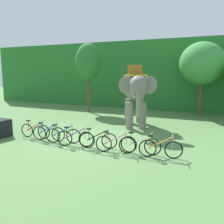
{
  "coord_description": "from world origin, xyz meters",
  "views": [
    {
      "loc": [
        5.73,
        -10.19,
        3.32
      ],
      "look_at": [
        0.67,
        1.0,
        1.3
      ],
      "focal_mm": 38.71,
      "sensor_mm": 36.0,
      "label": 1
    }
  ],
  "objects": [
    {
      "name": "ground_plane",
      "position": [
        0.0,
        0.0,
        0.0
      ],
      "size": [
        80.0,
        80.0,
        0.0
      ],
      "primitive_type": "plane",
      "color": "#567F47"
    },
    {
      "name": "foliage_hedge",
      "position": [
        0.0,
        13.73,
        3.07
      ],
      "size": [
        36.0,
        6.0,
        6.14
      ],
      "primitive_type": "cube",
      "color": "#28702D",
      "rests_on": "ground"
    },
    {
      "name": "tree_center",
      "position": [
        -4.33,
        7.35,
        4.15
      ],
      "size": [
        2.13,
        2.13,
        5.66
      ],
      "color": "brown",
      "rests_on": "ground"
    },
    {
      "name": "elephant",
      "position": [
        1.04,
        3.66,
        2.2
      ],
      "size": [
        2.92,
        4.19,
        3.78
      ],
      "color": "slate",
      "rests_on": "ground"
    },
    {
      "name": "bike_red",
      "position": [
        -2.8,
        -0.87,
        0.39
      ],
      "size": [
        1.71,
        0.52,
        0.92
      ],
      "color": "black",
      "rests_on": "ground"
    },
    {
      "name": "bike_pink",
      "position": [
        1.86,
        -1.31,
        0.39
      ],
      "size": [
        1.68,
        0.56,
        0.92
      ],
      "color": "black",
      "rests_on": "ground"
    },
    {
      "name": "bike_blue",
      "position": [
        -1.83,
        -1.0,
        0.39
      ],
      "size": [
        1.69,
        0.54,
        0.92
      ],
      "color": "black",
      "rests_on": "ground"
    },
    {
      "name": "bike_orange",
      "position": [
        3.71,
        -1.14,
        0.39
      ],
      "size": [
        1.68,
        0.57,
        0.92
      ],
      "color": "black",
      "rests_on": "ground"
    },
    {
      "name": "bike_white",
      "position": [
        2.86,
        -1.02,
        0.39
      ],
      "size": [
        1.71,
        0.52,
        0.92
      ],
      "color": "black",
      "rests_on": "ground"
    },
    {
      "name": "tree_center_left",
      "position": [
        4.32,
        9.3,
        3.97
      ],
      "size": [
        3.36,
        3.36,
        5.57
      ],
      "color": "brown",
      "rests_on": "ground"
    },
    {
      "name": "bike_black",
      "position": [
        0.94,
        -1.09,
        0.39
      ],
      "size": [
        1.65,
        0.66,
        0.92
      ],
      "color": "black",
      "rests_on": "ground"
    },
    {
      "name": "bike_purple",
      "position": [
        -0.14,
        -1.24,
        0.39
      ],
      "size": [
        1.66,
        0.64,
        0.92
      ],
      "color": "black",
      "rests_on": "ground"
    },
    {
      "name": "bike_teal",
      "position": [
        -0.94,
        -1.07,
        0.39
      ],
      "size": [
        1.64,
        0.68,
        0.92
      ],
      "color": "black",
      "rests_on": "ground"
    }
  ]
}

